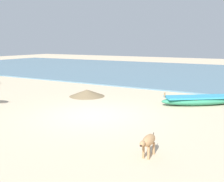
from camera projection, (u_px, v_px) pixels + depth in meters
ground at (94, 116)px, 10.46m from camera, size 80.00×80.00×0.00m
sea_water at (195, 73)px, 24.45m from camera, size 60.00×20.00×0.08m
fishing_boat_3 at (198, 100)px, 12.17m from camera, size 3.22×2.68×0.60m
calf_near_tan at (148, 141)px, 6.65m from camera, size 0.25×0.85×0.55m
debris_pile_0 at (87, 93)px, 14.16m from camera, size 2.43×2.43×0.35m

